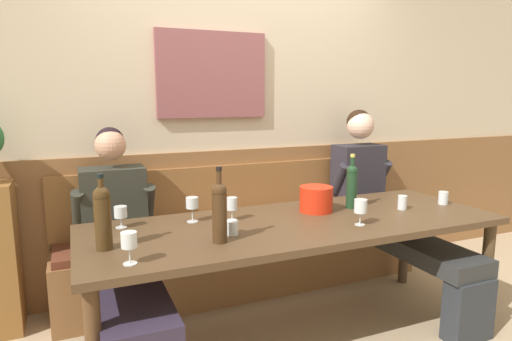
# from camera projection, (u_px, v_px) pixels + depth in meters

# --- Properties ---
(room_wall_back) EXTENTS (6.80, 0.12, 2.80)m
(room_wall_back) POSITION_uv_depth(u_px,v_px,m) (237.00, 103.00, 3.36)
(room_wall_back) COLOR beige
(room_wall_back) RESTS_ON ground
(wood_wainscot_panel) EXTENTS (6.80, 0.03, 1.05)m
(wood_wainscot_panel) POSITION_uv_depth(u_px,v_px,m) (240.00, 215.00, 3.46)
(wood_wainscot_panel) COLOR brown
(wood_wainscot_panel) RESTS_ON ground
(wall_bench) EXTENTS (2.76, 0.42, 0.94)m
(wall_bench) POSITION_uv_depth(u_px,v_px,m) (250.00, 253.00, 3.31)
(wall_bench) COLOR brown
(wall_bench) RESTS_ON ground
(dining_table) EXTENTS (2.46, 0.88, 0.73)m
(dining_table) POSITION_uv_depth(u_px,v_px,m) (296.00, 232.00, 2.59)
(dining_table) COLOR #4F3823
(dining_table) RESTS_ON ground
(person_right_seat) EXTENTS (0.51, 1.34, 1.26)m
(person_right_seat) POSITION_uv_depth(u_px,v_px,m) (121.00, 244.00, 2.54)
(person_right_seat) COLOR #2B2637
(person_right_seat) RESTS_ON ground
(person_center_right_seat) EXTENTS (0.49, 1.33, 1.35)m
(person_center_right_seat) POSITION_uv_depth(u_px,v_px,m) (384.00, 203.00, 3.29)
(person_center_right_seat) COLOR #2B3035
(person_center_right_seat) RESTS_ON ground
(ice_bucket) EXTENTS (0.21, 0.21, 0.16)m
(ice_bucket) POSITION_uv_depth(u_px,v_px,m) (316.00, 199.00, 2.78)
(ice_bucket) COLOR red
(ice_bucket) RESTS_ON dining_table
(wine_bottle_green_tall) EXTENTS (0.08, 0.08, 0.37)m
(wine_bottle_green_tall) POSITION_uv_depth(u_px,v_px,m) (103.00, 216.00, 2.08)
(wine_bottle_green_tall) COLOR #402B14
(wine_bottle_green_tall) RESTS_ON dining_table
(wine_bottle_clear_water) EXTENTS (0.08, 0.08, 0.39)m
(wine_bottle_clear_water) POSITION_uv_depth(u_px,v_px,m) (219.00, 210.00, 2.18)
(wine_bottle_clear_water) COLOR #422B16
(wine_bottle_clear_water) RESTS_ON dining_table
(wine_bottle_amber_mid) EXTENTS (0.07, 0.07, 0.36)m
(wine_bottle_amber_mid) POSITION_uv_depth(u_px,v_px,m) (352.00, 185.00, 2.86)
(wine_bottle_amber_mid) COLOR #1B3C22
(wine_bottle_amber_mid) RESTS_ON dining_table
(wine_glass_center_rear) EXTENTS (0.07, 0.07, 0.15)m
(wine_glass_center_rear) POSITION_uv_depth(u_px,v_px,m) (192.00, 204.00, 2.54)
(wine_glass_center_rear) COLOR silver
(wine_glass_center_rear) RESTS_ON dining_table
(wine_glass_right_end) EXTENTS (0.07, 0.07, 0.12)m
(wine_glass_right_end) POSITION_uv_depth(u_px,v_px,m) (121.00, 213.00, 2.44)
(wine_glass_right_end) COLOR silver
(wine_glass_right_end) RESTS_ON dining_table
(wine_glass_by_bottle) EXTENTS (0.07, 0.07, 0.15)m
(wine_glass_by_bottle) POSITION_uv_depth(u_px,v_px,m) (361.00, 207.00, 2.48)
(wine_glass_by_bottle) COLOR silver
(wine_glass_by_bottle) RESTS_ON dining_table
(wine_glass_mid_left) EXTENTS (0.07, 0.07, 0.15)m
(wine_glass_mid_left) POSITION_uv_depth(u_px,v_px,m) (129.00, 242.00, 1.91)
(wine_glass_mid_left) COLOR silver
(wine_glass_mid_left) RESTS_ON dining_table
(wine_glass_mid_right) EXTENTS (0.06, 0.06, 0.14)m
(wine_glass_mid_right) POSITION_uv_depth(u_px,v_px,m) (232.00, 204.00, 2.58)
(wine_glass_mid_right) COLOR silver
(wine_glass_mid_right) RESTS_ON dining_table
(water_tumbler_right) EXTENTS (0.06, 0.06, 0.09)m
(water_tumbler_right) POSITION_uv_depth(u_px,v_px,m) (402.00, 202.00, 2.84)
(water_tumbler_right) COLOR silver
(water_tumbler_right) RESTS_ON dining_table
(water_tumbler_left) EXTENTS (0.07, 0.07, 0.08)m
(water_tumbler_left) POSITION_uv_depth(u_px,v_px,m) (232.00, 228.00, 2.32)
(water_tumbler_left) COLOR silver
(water_tumbler_left) RESTS_ON dining_table
(water_tumbler_center) EXTENTS (0.06, 0.06, 0.09)m
(water_tumbler_center) POSITION_uv_depth(u_px,v_px,m) (443.00, 198.00, 2.97)
(water_tumbler_center) COLOR silver
(water_tumbler_center) RESTS_ON dining_table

